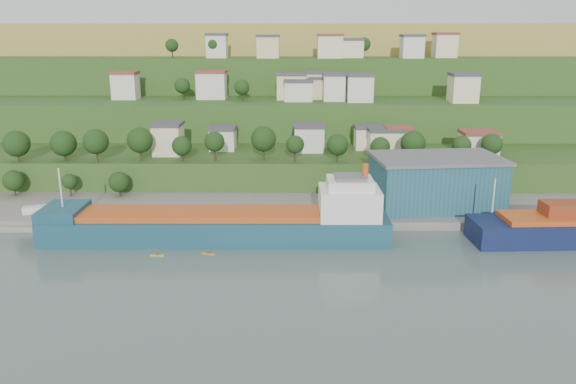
{
  "coord_description": "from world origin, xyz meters",
  "views": [
    {
      "loc": [
        10.43,
        -107.39,
        43.6
      ],
      "look_at": [
        9.46,
        15.0,
        9.21
      ],
      "focal_mm": 35.0,
      "sensor_mm": 36.0,
      "label": 1
    }
  ],
  "objects_px": {
    "cargo_ship_near": "(228,226)",
    "caravan": "(35,211)",
    "warehouse": "(436,181)",
    "kayak_orange": "(208,253)"
  },
  "relations": [
    {
      "from": "cargo_ship_near",
      "to": "kayak_orange",
      "type": "xyz_separation_m",
      "value": [
        -3.05,
        -8.6,
        -2.88
      ]
    },
    {
      "from": "cargo_ship_near",
      "to": "warehouse",
      "type": "xyz_separation_m",
      "value": [
        49.93,
        19.11,
        5.34
      ]
    },
    {
      "from": "caravan",
      "to": "warehouse",
      "type": "bearing_deg",
      "value": -14.0
    },
    {
      "from": "warehouse",
      "to": "caravan",
      "type": "xyz_separation_m",
      "value": [
        -97.95,
        -6.54,
        -5.96
      ]
    },
    {
      "from": "warehouse",
      "to": "cargo_ship_near",
      "type": "bearing_deg",
      "value": -165.07
    },
    {
      "from": "caravan",
      "to": "kayak_orange",
      "type": "xyz_separation_m",
      "value": [
        44.97,
        -21.17,
        -2.26
      ]
    },
    {
      "from": "cargo_ship_near",
      "to": "caravan",
      "type": "distance_m",
      "value": 49.64
    },
    {
      "from": "cargo_ship_near",
      "to": "caravan",
      "type": "bearing_deg",
      "value": 164.93
    },
    {
      "from": "warehouse",
      "to": "kayak_orange",
      "type": "bearing_deg",
      "value": -158.4
    },
    {
      "from": "cargo_ship_near",
      "to": "caravan",
      "type": "xyz_separation_m",
      "value": [
        -48.02,
        12.57,
        -0.62
      ]
    }
  ]
}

